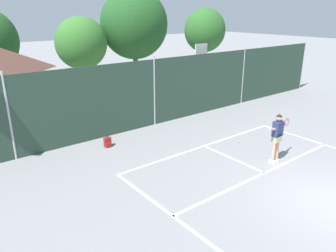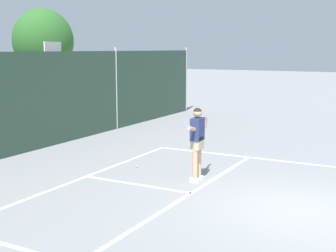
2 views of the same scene
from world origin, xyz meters
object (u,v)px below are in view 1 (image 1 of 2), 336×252
(backpack_red, at_px, (108,142))
(basketball_hoop, at_px, (200,66))
(tennis_ball, at_px, (239,142))
(tennis_player, at_px, (277,134))

(backpack_red, bearing_deg, basketball_hoop, 18.25)
(tennis_ball, bearing_deg, basketball_hoop, 62.63)
(tennis_player, distance_m, tennis_ball, 2.34)
(basketball_hoop, relative_size, backpack_red, 7.67)
(basketball_hoop, relative_size, tennis_ball, 53.79)
(basketball_hoop, height_order, tennis_player, basketball_hoop)
(basketball_hoop, distance_m, tennis_player, 8.34)
(tennis_ball, bearing_deg, tennis_player, -101.59)
(backpack_red, bearing_deg, tennis_player, -50.55)
(tennis_ball, height_order, backpack_red, backpack_red)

